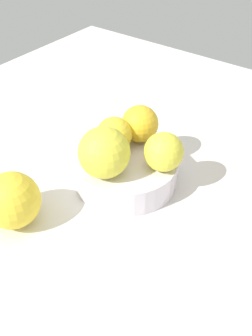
% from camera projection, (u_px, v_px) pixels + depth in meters
% --- Properties ---
extents(ground_plane, '(1.10, 1.10, 0.02)m').
position_uv_depth(ground_plane, '(126.00, 185.00, 0.68)').
color(ground_plane, silver).
extents(fruit_bowl, '(0.17, 0.17, 0.05)m').
position_uv_depth(fruit_bowl, '(126.00, 171.00, 0.66)').
color(fruit_bowl, silver).
rests_on(fruit_bowl, ground_plane).
extents(orange_in_bowl_0, '(0.08, 0.08, 0.08)m').
position_uv_depth(orange_in_bowl_0, '(104.00, 153.00, 0.59)').
color(orange_in_bowl_0, yellow).
rests_on(orange_in_bowl_0, fruit_bowl).
extents(orange_in_bowl_1, '(0.06, 0.06, 0.06)m').
position_uv_depth(orange_in_bowl_1, '(114.00, 135.00, 0.65)').
color(orange_in_bowl_1, yellow).
rests_on(orange_in_bowl_1, fruit_bowl).
extents(orange_in_bowl_2, '(0.06, 0.06, 0.06)m').
position_uv_depth(orange_in_bowl_2, '(164.00, 152.00, 0.61)').
color(orange_in_bowl_2, yellow).
rests_on(orange_in_bowl_2, fruit_bowl).
extents(orange_in_bowl_3, '(0.06, 0.06, 0.06)m').
position_uv_depth(orange_in_bowl_3, '(140.00, 124.00, 0.67)').
color(orange_in_bowl_3, yellow).
rests_on(orange_in_bowl_3, fruit_bowl).
extents(orange_loose_0, '(0.09, 0.09, 0.09)m').
position_uv_depth(orange_loose_0, '(12.00, 200.00, 0.58)').
color(orange_loose_0, yellow).
rests_on(orange_loose_0, ground_plane).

